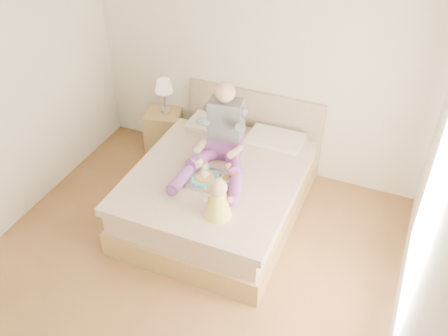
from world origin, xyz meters
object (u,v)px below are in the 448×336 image
at_px(bed, 222,186).
at_px(adult, 221,140).
at_px(tray, 214,179).
at_px(baby, 218,201).
at_px(nightstand, 164,131).

height_order(bed, adult, adult).
distance_m(bed, adult, 0.56).
xyz_separation_m(bed, tray, (0.03, -0.28, 0.32)).
bearing_deg(tray, adult, 96.82).
distance_m(adult, baby, 0.88).
distance_m(bed, tray, 0.43).
distance_m(nightstand, baby, 2.14).
relative_size(bed, nightstand, 3.98).
bearing_deg(adult, nightstand, 140.02).
bearing_deg(nightstand, adult, -47.87).
bearing_deg(adult, baby, -76.14).
height_order(nightstand, tray, tray).
bearing_deg(adult, tray, -85.62).
bearing_deg(tray, bed, 91.62).
relative_size(bed, tray, 4.20).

